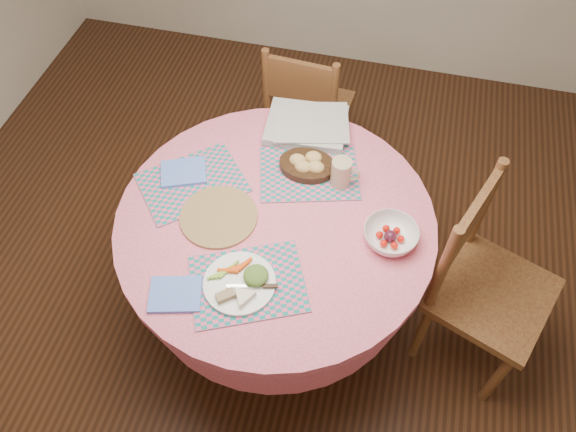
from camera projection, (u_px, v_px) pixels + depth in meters
name	position (u px, v px, depth m)	size (l,w,h in m)	color
ground	(278.00, 309.00, 2.76)	(4.00, 4.00, 0.00)	#331C0F
dining_table	(276.00, 246.00, 2.31)	(1.24, 1.24, 0.75)	pink
chair_right	(483.00, 282.00, 2.26)	(0.57, 0.58, 0.98)	brown
chair_back	(306.00, 110.00, 2.93)	(0.44, 0.42, 0.89)	brown
placemat_front	(248.00, 284.00, 1.98)	(0.40, 0.30, 0.01)	#167E7E
placemat_left	(192.00, 183.00, 2.26)	(0.40, 0.30, 0.01)	#167E7E
placemat_back	(309.00, 173.00, 2.29)	(0.40, 0.30, 0.01)	#167E7E
wicker_trivet	(219.00, 216.00, 2.15)	(0.30, 0.30, 0.01)	olive
napkin_near	(175.00, 294.00, 1.95)	(0.18, 0.14, 0.01)	#5E83F2
napkin_far	(183.00, 172.00, 2.28)	(0.18, 0.14, 0.01)	#5E83F2
dinner_plate	(241.00, 284.00, 1.96)	(0.26, 0.26, 0.05)	white
bread_bowl	(307.00, 164.00, 2.28)	(0.23, 0.23, 0.08)	black
latte_mug	(342.00, 173.00, 2.21)	(0.12, 0.08, 0.12)	tan
fruit_bowl	(391.00, 236.00, 2.07)	(0.27, 0.27, 0.06)	white
newspaper_stack	(307.00, 125.00, 2.42)	(0.38, 0.32, 0.04)	silver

